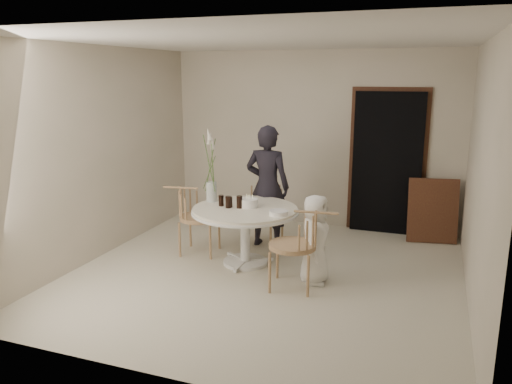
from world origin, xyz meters
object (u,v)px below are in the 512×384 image
(boy, at_px, (315,239))
(birthday_cake, at_px, (249,203))
(chair_right, at_px, (304,238))
(flower_vase, at_px, (211,176))
(girl, at_px, (267,187))
(table, at_px, (245,217))
(chair_far, at_px, (267,202))
(chair_left, at_px, (190,210))

(boy, height_order, birthday_cake, boy)
(chair_right, distance_m, flower_vase, 1.62)
(girl, relative_size, birthday_cake, 7.64)
(table, relative_size, chair_far, 1.47)
(chair_far, relative_size, girl, 0.54)
(boy, bearing_deg, flower_vase, 69.89)
(boy, xyz_separation_m, birthday_cake, (-0.92, 0.33, 0.26))
(girl, relative_size, boy, 1.62)
(chair_right, height_order, boy, boy)
(table, bearing_deg, chair_right, -28.84)
(chair_far, height_order, chair_left, chair_left)
(table, bearing_deg, boy, -16.21)
(chair_far, relative_size, birthday_cake, 4.10)
(table, bearing_deg, girl, 87.22)
(chair_left, bearing_deg, chair_far, -55.01)
(chair_left, bearing_deg, table, -107.33)
(birthday_cake, relative_size, flower_vase, 0.23)
(girl, bearing_deg, flower_vase, 46.77)
(chair_left, height_order, boy, boy)
(chair_right, height_order, birthday_cake, chair_right)
(chair_right, distance_m, chair_left, 1.83)
(chair_far, xyz_separation_m, chair_left, (-0.82, -0.76, 0.00))
(table, bearing_deg, chair_far, 91.36)
(table, distance_m, chair_far, 0.90)
(chair_left, distance_m, birthday_cake, 0.90)
(girl, distance_m, birthday_cake, 0.70)
(chair_right, xyz_separation_m, birthday_cake, (-0.85, 0.54, 0.19))
(chair_right, bearing_deg, chair_far, -153.06)
(chair_right, bearing_deg, boy, 153.64)
(table, xyz_separation_m, chair_far, (-0.02, 0.90, -0.03))
(chair_far, distance_m, chair_right, 1.65)
(table, xyz_separation_m, girl, (0.04, 0.75, 0.23))
(girl, bearing_deg, chair_left, 35.20)
(chair_left, bearing_deg, flower_vase, -94.92)
(chair_left, relative_size, girl, 0.54)
(boy, bearing_deg, chair_right, 155.93)
(chair_right, height_order, girl, girl)
(table, height_order, girl, girl)
(birthday_cake, bearing_deg, girl, 89.54)
(table, distance_m, birthday_cake, 0.18)
(boy, bearing_deg, table, 69.95)
(table, relative_size, girl, 0.79)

